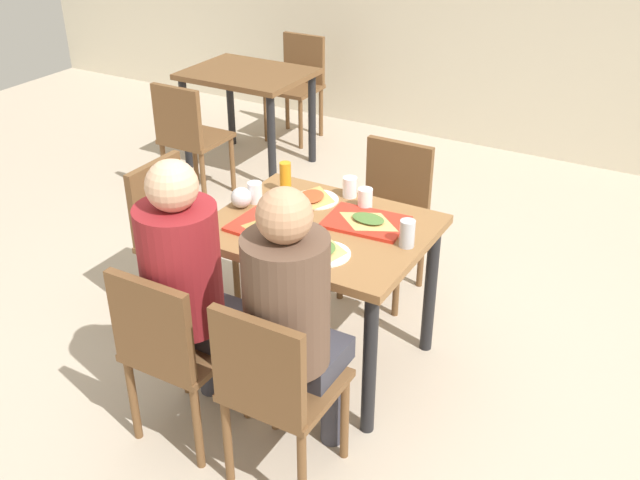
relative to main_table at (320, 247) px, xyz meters
The scene contains 26 objects.
ground_plane 0.64m from the main_table, ahead, with size 10.00×10.00×0.02m, color #B7A893.
main_table is the anchor object (origin of this frame).
chair_near_left 0.83m from the main_table, 107.38° to the right, with size 0.40×0.40×0.85m.
chair_near_right 0.83m from the main_table, 72.62° to the right, with size 0.40×0.40×0.85m.
chair_far_side 0.79m from the main_table, 90.00° to the left, with size 0.40×0.40×0.85m.
chair_left_end 0.88m from the main_table, behind, with size 0.40×0.40×0.85m.
person_in_red 0.69m from the main_table, 110.89° to the right, with size 0.32×0.42×1.26m.
person_in_brown_jacket 0.69m from the main_table, 69.11° to the right, with size 0.32×0.42×1.26m.
tray_red_near 0.25m from the main_table, 140.98° to the right, with size 0.36×0.26×0.02m, color red.
tray_red_far 0.24m from the main_table, 34.79° to the left, with size 0.36×0.26×0.02m, color red.
paper_plate_center 0.29m from the main_table, 123.94° to the left, with size 0.22×0.22×0.01m, color white.
paper_plate_near_edge 0.29m from the main_table, 56.06° to the right, with size 0.22×0.22×0.01m, color white.
pizza_slice_a 0.27m from the main_table, 140.04° to the right, with size 0.24×0.23×0.02m.
pizza_slice_b 0.26m from the main_table, 31.87° to the left, with size 0.24×0.18×0.02m.
pizza_slice_c 0.29m from the main_table, 129.02° to the left, with size 0.22×0.26×0.02m.
pizza_slice_d 0.28m from the main_table, 57.31° to the right, with size 0.21×0.24×0.02m.
plastic_cup_a 0.37m from the main_table, 94.15° to the left, with size 0.07×0.07×0.10m, color white.
plastic_cup_b 0.37m from the main_table, 85.85° to the right, with size 0.07×0.07×0.10m, color white.
plastic_cup_c 0.43m from the main_table, behind, with size 0.07×0.07×0.10m, color white.
plastic_cup_d 0.32m from the main_table, 69.21° to the left, with size 0.07×0.07×0.10m, color white.
soda_can 0.45m from the main_table, ahead, with size 0.07×0.07×0.12m, color #B7BCC6.
condiment_bottle 0.43m from the main_table, 145.56° to the left, with size 0.06×0.06×0.16m, color orange.
foil_bundle 0.45m from the main_table, behind, with size 0.10×0.10×0.10m, color silver.
background_table 2.52m from the main_table, 132.04° to the left, with size 0.90×0.70×0.75m.
background_chair_near 2.04m from the main_table, 146.00° to the left, with size 0.40×0.40×0.85m.
background_chair_far 3.11m from the main_table, 122.93° to the left, with size 0.40×0.40×0.85m.
Camera 1 is at (1.44, -2.53, 2.29)m, focal length 40.98 mm.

